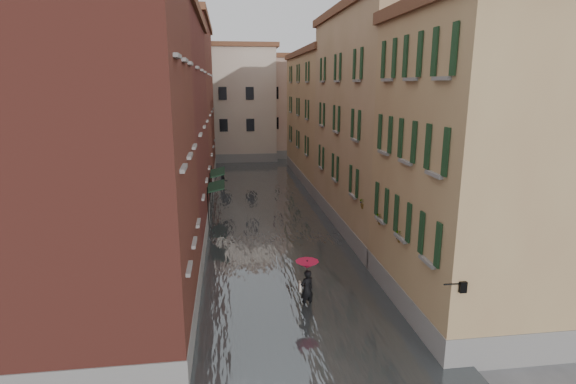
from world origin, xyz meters
TOP-DOWN VIEW (x-y plane):
  - ground at (0.00, 0.00)m, footprint 120.00×120.00m
  - floodwater at (0.00, 13.00)m, footprint 10.00×60.00m
  - building_left_near at (-7.00, -2.00)m, footprint 6.00×8.00m
  - building_left_mid at (-7.00, 9.00)m, footprint 6.00×14.00m
  - building_left_far at (-7.00, 24.00)m, footprint 6.00×16.00m
  - building_right_near at (7.00, -2.00)m, footprint 6.00×8.00m
  - building_right_mid at (7.00, 9.00)m, footprint 6.00×14.00m
  - building_right_far at (7.00, 24.00)m, footprint 6.00×16.00m
  - building_end_cream at (-3.00, 38.00)m, footprint 12.00×9.00m
  - building_end_pink at (6.00, 40.00)m, footprint 10.00×9.00m
  - awning_near at (-3.49, 11.04)m, footprint 1.09×2.82m
  - awning_far at (-3.48, 15.79)m, footprint 1.09×3.10m
  - wall_lantern at (4.33, -6.00)m, footprint 0.71×0.22m
  - window_planters at (4.12, 0.72)m, footprint 0.59×5.80m
  - pedestrian_main at (0.41, -1.14)m, footprint 0.97×0.97m
  - pedestrian_far at (-3.10, 20.46)m, footprint 0.90×0.78m

SIDE VIEW (x-z plane):
  - ground at x=0.00m, z-range 0.00..0.00m
  - floodwater at x=0.00m, z-range 0.00..0.20m
  - pedestrian_far at x=-3.10m, z-range 0.00..1.60m
  - pedestrian_main at x=0.41m, z-range 0.23..2.29m
  - awning_near at x=-3.49m, z-range 1.06..3.86m
  - awning_far at x=-3.48m, z-range 1.07..3.87m
  - wall_lantern at x=4.33m, z-range 2.83..3.18m
  - window_planters at x=4.12m, z-range 3.09..3.93m
  - building_right_near at x=7.00m, z-range 0.00..11.50m
  - building_right_far at x=7.00m, z-range 0.00..11.50m
  - building_end_pink at x=6.00m, z-range 0.00..12.00m
  - building_left_mid at x=-7.00m, z-range 0.00..12.50m
  - building_left_near at x=-7.00m, z-range 0.00..13.00m
  - building_right_mid at x=7.00m, z-range 0.00..13.00m
  - building_end_cream at x=-3.00m, z-range 0.00..13.00m
  - building_left_far at x=-7.00m, z-range 0.00..14.00m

